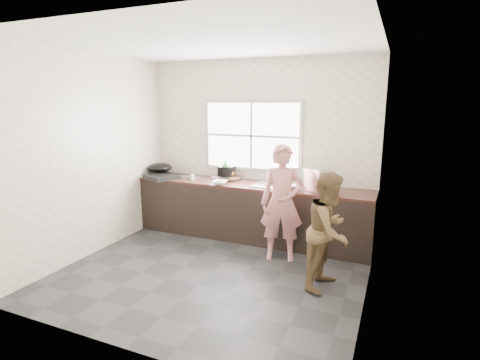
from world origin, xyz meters
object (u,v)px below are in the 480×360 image
at_px(bottle_brown_tall, 221,173).
at_px(bowl_mince, 220,182).
at_px(bottle_green, 226,169).
at_px(wok, 160,168).
at_px(person_side, 329,231).
at_px(plate_food, 218,177).
at_px(black_pot, 226,172).
at_px(burner, 162,177).
at_px(glass_jar, 192,177).
at_px(woman, 282,207).
at_px(pot_lid_right, 186,177).
at_px(bowl_crabs, 304,188).
at_px(pot_lid_left, 193,177).
at_px(bottle_brown_short, 230,173).
at_px(cutting_board, 228,178).
at_px(bowl_held, 285,188).
at_px(dish_rack, 310,179).

bearing_deg(bottle_brown_tall, bowl_mince, -65.75).
height_order(bottle_green, wok, bottle_green).
relative_size(person_side, plate_food, 6.65).
bearing_deg(black_pot, burner, -154.73).
relative_size(bowl_mince, bottle_brown_tall, 1.24).
bearing_deg(glass_jar, woman, -15.41).
relative_size(black_pot, wok, 0.69).
relative_size(black_pot, pot_lid_right, 1.23).
xyz_separation_m(bowl_crabs, pot_lid_left, (-1.86, 0.15, -0.03)).
distance_m(person_side, glass_jar, 2.52).
relative_size(pot_lid_left, pot_lid_right, 1.13).
distance_m(bowl_crabs, pot_lid_left, 1.87).
relative_size(woman, burner, 3.33).
bearing_deg(bottle_brown_short, cutting_board, -93.70).
bearing_deg(person_side, wok, 82.37).
bearing_deg(bowl_held, bowl_crabs, 20.47).
distance_m(bowl_crabs, bottle_green, 1.38).
relative_size(bowl_crabs, bowl_held, 0.97).
height_order(woman, glass_jar, woman).
distance_m(bowl_crabs, pot_lid_right, 2.01).
relative_size(cutting_board, bottle_green, 1.32).
height_order(bottle_brown_tall, burner, bottle_brown_tall).
xyz_separation_m(plate_food, glass_jar, (-0.30, -0.32, 0.04)).
xyz_separation_m(plate_food, wok, (-0.98, -0.22, 0.13)).
relative_size(black_pot, bottle_brown_tall, 1.62).
bearing_deg(plate_food, person_side, -32.59).
relative_size(person_side, dish_rack, 3.05).
xyz_separation_m(cutting_board, dish_rack, (1.36, -0.19, 0.14)).
bearing_deg(bottle_brown_short, glass_jar, -146.21).
relative_size(plate_food, bottle_brown_tall, 1.18).
bearing_deg(plate_food, glass_jar, -132.72).
bearing_deg(dish_rack, black_pot, -175.06).
relative_size(bottle_brown_tall, pot_lid_right, 0.76).
bearing_deg(person_side, bottle_brown_tall, 68.54).
distance_m(bottle_brown_short, glass_jar, 0.61).
xyz_separation_m(person_side, plate_food, (-2.02, 1.29, 0.20)).
bearing_deg(bottle_brown_short, bowl_mince, -86.54).
bearing_deg(bowl_held, glass_jar, 176.85).
distance_m(bowl_mince, bottle_brown_short, 0.45).
xyz_separation_m(cutting_board, bottle_brown_tall, (-0.17, 0.10, 0.06)).
distance_m(bowl_mince, pot_lid_left, 0.67).
height_order(bottle_brown_tall, pot_lid_right, bottle_brown_tall).
relative_size(plate_food, dish_rack, 0.46).
height_order(woman, bottle_brown_tall, woman).
bearing_deg(pot_lid_left, bowl_mince, -22.96).
bearing_deg(bowl_crabs, burner, -177.34).
bearing_deg(bottle_green, black_pot, 107.20).
bearing_deg(woman, bottle_brown_short, 130.03).
height_order(woman, plate_food, woman).
bearing_deg(bottle_green, bottle_brown_tall, 155.88).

